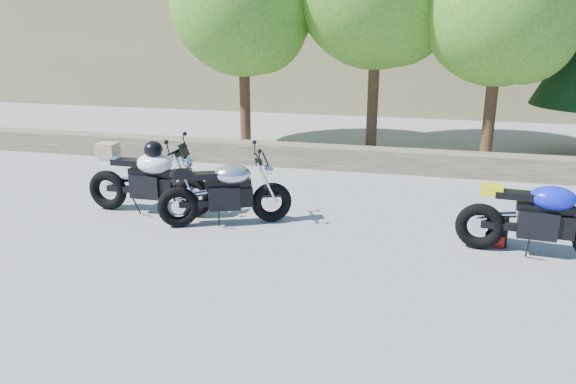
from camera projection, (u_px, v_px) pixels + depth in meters
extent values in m
plane|color=gray|center=(257.00, 263.00, 7.83)|extent=(90.00, 90.00, 0.00)
cube|color=brown|center=(327.00, 157.00, 12.87)|extent=(22.00, 0.55, 0.50)
cylinder|color=#382314|center=(245.00, 90.00, 14.65)|extent=(0.28, 0.28, 3.02)
sphere|color=#3A6D18|center=(259.00, 25.00, 13.79)|extent=(2.38, 2.38, 2.38)
cylinder|color=#382314|center=(373.00, 85.00, 14.22)|extent=(0.28, 0.28, 3.36)
sphere|color=#3A6D18|center=(397.00, 10.00, 13.30)|extent=(2.64, 2.64, 2.64)
cylinder|color=#382314|center=(491.00, 101.00, 13.08)|extent=(0.28, 0.28, 2.91)
sphere|color=#3A6D18|center=(501.00, 2.00, 12.45)|extent=(3.54, 3.54, 3.54)
sphere|color=#3A6D18|center=(524.00, 32.00, 12.23)|extent=(2.29, 2.29, 2.29)
torus|color=black|center=(272.00, 202.00, 9.35)|extent=(0.69, 0.43, 0.68)
torus|color=black|center=(178.00, 207.00, 9.10)|extent=(0.69, 0.43, 0.68)
cylinder|color=silver|center=(272.00, 202.00, 9.35)|extent=(0.23, 0.13, 0.23)
cylinder|color=silver|center=(178.00, 207.00, 9.10)|extent=(0.23, 0.13, 0.23)
cube|color=black|center=(224.00, 197.00, 9.19)|extent=(0.59, 0.50, 0.38)
cube|color=black|center=(228.00, 183.00, 9.13)|extent=(0.75, 0.45, 0.11)
ellipsoid|color=#B4B3B8|center=(232.00, 174.00, 9.10)|extent=(0.72, 0.62, 0.32)
cube|color=black|center=(203.00, 176.00, 9.02)|extent=(0.58, 0.43, 0.10)
cube|color=black|center=(183.00, 174.00, 8.96)|extent=(0.36, 0.31, 0.14)
cylinder|color=black|center=(258.00, 159.00, 9.10)|extent=(0.31, 0.66, 0.03)
sphere|color=silver|center=(269.00, 169.00, 9.18)|extent=(0.19, 0.19, 0.19)
torus|color=black|center=(192.00, 197.00, 9.58)|extent=(0.72, 0.18, 0.72)
torus|color=black|center=(108.00, 190.00, 9.96)|extent=(0.72, 0.18, 0.72)
cylinder|color=silver|center=(192.00, 197.00, 9.58)|extent=(0.25, 0.05, 0.25)
cylinder|color=silver|center=(108.00, 190.00, 9.96)|extent=(0.25, 0.05, 0.25)
cube|color=black|center=(148.00, 186.00, 9.74)|extent=(0.54, 0.34, 0.40)
cube|color=black|center=(151.00, 172.00, 9.65)|extent=(0.79, 0.18, 0.11)
ellipsoid|color=white|center=(154.00, 164.00, 9.58)|extent=(0.65, 0.44, 0.34)
cube|color=black|center=(128.00, 162.00, 9.70)|extent=(0.56, 0.25, 0.10)
cube|color=white|center=(111.00, 158.00, 9.76)|extent=(0.32, 0.23, 0.15)
cylinder|color=black|center=(178.00, 150.00, 9.40)|extent=(0.04, 0.74, 0.04)
sphere|color=silver|center=(188.00, 162.00, 9.42)|extent=(0.20, 0.20, 0.20)
ellipsoid|color=black|center=(153.00, 150.00, 9.51)|extent=(0.32, 0.33, 0.30)
cube|color=#967C57|center=(107.00, 149.00, 9.73)|extent=(0.34, 0.29, 0.22)
torus|color=black|center=(480.00, 226.00, 8.22)|extent=(0.71, 0.23, 0.70)
cylinder|color=silver|center=(480.00, 226.00, 8.22)|extent=(0.24, 0.06, 0.24)
cube|color=black|center=(537.00, 224.00, 7.95)|extent=(0.55, 0.37, 0.39)
cube|color=black|center=(545.00, 208.00, 7.85)|extent=(0.78, 0.24, 0.11)
ellipsoid|color=#0E1CD3|center=(553.00, 198.00, 7.79)|extent=(0.66, 0.48, 0.33)
cube|color=black|center=(516.00, 195.00, 7.93)|extent=(0.57, 0.29, 0.10)
cube|color=yellow|center=(492.00, 190.00, 8.02)|extent=(0.32, 0.24, 0.14)
cube|color=black|center=(497.00, 231.00, 8.42)|extent=(0.35, 0.27, 0.43)
cube|color=maroon|center=(496.00, 241.00, 8.33)|extent=(0.25, 0.08, 0.18)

